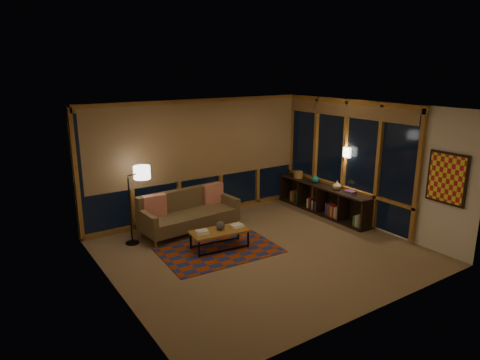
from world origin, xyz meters
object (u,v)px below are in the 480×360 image
coffee_table (220,239)px  floor_lamp (130,207)px  sofa (190,212)px

coffee_table → floor_lamp: floor_lamp is taller
coffee_table → floor_lamp: size_ratio=0.73×
sofa → floor_lamp: bearing=173.7°
floor_lamp → coffee_table: bearing=-62.1°
sofa → coffee_table: sofa is taller
coffee_table → floor_lamp: (-1.32, 1.17, 0.57)m
sofa → floor_lamp: (-1.25, 0.05, 0.34)m
sofa → coffee_table: bearing=-90.8°
sofa → coffee_table: 1.15m
sofa → floor_lamp: size_ratio=1.36×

